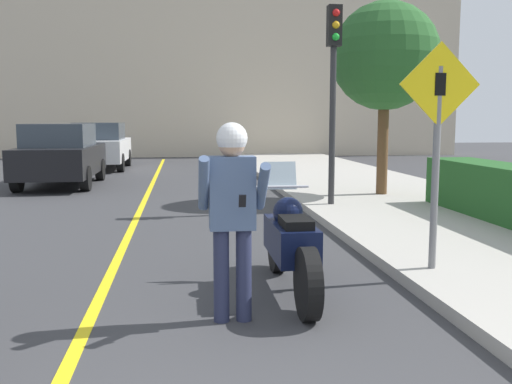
# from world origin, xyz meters

# --- Properties ---
(road_center_line) EXTENTS (0.12, 36.00, 0.01)m
(road_center_line) POSITION_xyz_m (-0.60, 6.00, 0.00)
(road_center_line) COLOR yellow
(road_center_line) RESTS_ON ground
(building_backdrop) EXTENTS (28.00, 1.20, 9.03)m
(building_backdrop) POSITION_xyz_m (0.00, 26.00, 4.52)
(building_backdrop) COLOR beige
(building_backdrop) RESTS_ON ground
(motorcycle) EXTENTS (0.62, 2.34, 1.32)m
(motorcycle) POSITION_xyz_m (1.35, 3.60, 0.52)
(motorcycle) COLOR black
(motorcycle) RESTS_ON ground
(person_biker) EXTENTS (0.59, 0.48, 1.77)m
(person_biker) POSITION_xyz_m (0.68, 2.81, 1.09)
(person_biker) COLOR #282D4C
(person_biker) RESTS_ON ground
(crossing_sign) EXTENTS (0.91, 0.08, 2.48)m
(crossing_sign) POSITION_xyz_m (3.01, 3.83, 1.63)
(crossing_sign) COLOR slate
(crossing_sign) RESTS_ON sidewalk_curb
(traffic_light) EXTENTS (0.26, 0.30, 3.80)m
(traffic_light) POSITION_xyz_m (3.15, 8.73, 2.78)
(traffic_light) COLOR #2D2D30
(traffic_light) RESTS_ON sidewalk_curb
(street_tree) EXTENTS (2.34, 2.34, 4.20)m
(street_tree) POSITION_xyz_m (4.66, 10.10, 3.14)
(street_tree) COLOR brown
(street_tree) RESTS_ON sidewalk_curb
(parked_car_black) EXTENTS (1.88, 4.20, 1.68)m
(parked_car_black) POSITION_xyz_m (-3.00, 13.83, 0.86)
(parked_car_black) COLOR black
(parked_car_black) RESTS_ON ground
(parked_car_white) EXTENTS (1.88, 4.20, 1.68)m
(parked_car_white) POSITION_xyz_m (-2.69, 19.09, 0.86)
(parked_car_white) COLOR black
(parked_car_white) RESTS_ON ground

